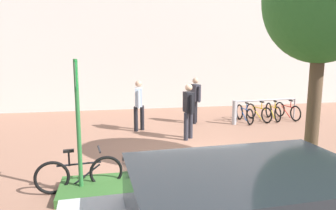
{
  "coord_description": "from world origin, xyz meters",
  "views": [
    {
      "loc": [
        -1.86,
        -7.78,
        2.72
      ],
      "look_at": [
        -0.16,
        1.4,
        1.1
      ],
      "focal_mm": 33.93,
      "sensor_mm": 36.0,
      "label": 1
    }
  ],
  "objects_px": {
    "bike_rack_cluster": "(266,111)",
    "bollard_steel": "(234,112)",
    "person_shirt_blue": "(139,102)",
    "person_suited_navy": "(189,108)",
    "person_suited_dark": "(195,97)",
    "parking_sign_post": "(78,108)",
    "bike_at_sign": "(80,174)",
    "tree_sidewalk": "(322,0)"
  },
  "relations": [
    {
      "from": "bike_rack_cluster",
      "to": "tree_sidewalk",
      "type": "bearing_deg",
      "value": -108.25
    },
    {
      "from": "tree_sidewalk",
      "to": "bike_at_sign",
      "type": "distance_m",
      "value": 5.92
    },
    {
      "from": "parking_sign_post",
      "to": "person_suited_navy",
      "type": "xyz_separation_m",
      "value": [
        2.94,
        3.32,
        -0.69
      ]
    },
    {
      "from": "bollard_steel",
      "to": "person_shirt_blue",
      "type": "distance_m",
      "value": 3.61
    },
    {
      "from": "parking_sign_post",
      "to": "bike_at_sign",
      "type": "xyz_separation_m",
      "value": [
        -0.03,
        0.14,
        -1.32
      ]
    },
    {
      "from": "parking_sign_post",
      "to": "person_suited_dark",
      "type": "distance_m",
      "value": 6.61
    },
    {
      "from": "parking_sign_post",
      "to": "person_suited_navy",
      "type": "relative_size",
      "value": 1.49
    },
    {
      "from": "bike_rack_cluster",
      "to": "bollard_steel",
      "type": "distance_m",
      "value": 1.58
    },
    {
      "from": "tree_sidewalk",
      "to": "bollard_steel",
      "type": "bearing_deg",
      "value": 86.96
    },
    {
      "from": "parking_sign_post",
      "to": "bollard_steel",
      "type": "height_order",
      "value": "parking_sign_post"
    },
    {
      "from": "tree_sidewalk",
      "to": "person_suited_navy",
      "type": "distance_m",
      "value": 4.68
    },
    {
      "from": "bollard_steel",
      "to": "bike_at_sign",
      "type": "bearing_deg",
      "value": -136.91
    },
    {
      "from": "person_shirt_blue",
      "to": "tree_sidewalk",
      "type": "bearing_deg",
      "value": -54.58
    },
    {
      "from": "bollard_steel",
      "to": "person_suited_navy",
      "type": "distance_m",
      "value": 2.75
    },
    {
      "from": "tree_sidewalk",
      "to": "parking_sign_post",
      "type": "relative_size",
      "value": 1.96
    },
    {
      "from": "parking_sign_post",
      "to": "bollard_steel",
      "type": "bearing_deg",
      "value": 44.11
    },
    {
      "from": "bike_rack_cluster",
      "to": "bollard_steel",
      "type": "xyz_separation_m",
      "value": [
        -1.51,
        -0.45,
        0.1
      ]
    },
    {
      "from": "bike_rack_cluster",
      "to": "person_shirt_blue",
      "type": "relative_size",
      "value": 1.54
    },
    {
      "from": "person_suited_navy",
      "to": "person_suited_dark",
      "type": "height_order",
      "value": "same"
    },
    {
      "from": "tree_sidewalk",
      "to": "bike_at_sign",
      "type": "xyz_separation_m",
      "value": [
        -4.87,
        0.12,
        -3.36
      ]
    },
    {
      "from": "bike_at_sign",
      "to": "person_shirt_blue",
      "type": "relative_size",
      "value": 0.97
    },
    {
      "from": "person_suited_dark",
      "to": "tree_sidewalk",
      "type": "bearing_deg",
      "value": -78.33
    },
    {
      "from": "bike_rack_cluster",
      "to": "bollard_steel",
      "type": "bearing_deg",
      "value": -163.34
    },
    {
      "from": "bike_rack_cluster",
      "to": "bollard_steel",
      "type": "height_order",
      "value": "bollard_steel"
    },
    {
      "from": "bike_rack_cluster",
      "to": "person_shirt_blue",
      "type": "distance_m",
      "value": 5.16
    },
    {
      "from": "parking_sign_post",
      "to": "person_shirt_blue",
      "type": "height_order",
      "value": "parking_sign_post"
    },
    {
      "from": "parking_sign_post",
      "to": "bike_rack_cluster",
      "type": "bearing_deg",
      "value": 39.22
    },
    {
      "from": "bike_at_sign",
      "to": "person_shirt_blue",
      "type": "xyz_separation_m",
      "value": [
        1.58,
        4.51,
        0.63
      ]
    },
    {
      "from": "person_suited_navy",
      "to": "bike_at_sign",
      "type": "bearing_deg",
      "value": -133.07
    },
    {
      "from": "parking_sign_post",
      "to": "person_suited_navy",
      "type": "distance_m",
      "value": 4.49
    },
    {
      "from": "bollard_steel",
      "to": "person_shirt_blue",
      "type": "bearing_deg",
      "value": -175.38
    },
    {
      "from": "tree_sidewalk",
      "to": "person_suited_navy",
      "type": "xyz_separation_m",
      "value": [
        -1.9,
        3.3,
        -2.73
      ]
    },
    {
      "from": "bike_rack_cluster",
      "to": "person_suited_dark",
      "type": "xyz_separation_m",
      "value": [
        -2.89,
        0.02,
        0.64
      ]
    },
    {
      "from": "bike_at_sign",
      "to": "bike_rack_cluster",
      "type": "height_order",
      "value": "bike_at_sign"
    },
    {
      "from": "bike_at_sign",
      "to": "person_suited_navy",
      "type": "relative_size",
      "value": 0.97
    },
    {
      "from": "parking_sign_post",
      "to": "person_suited_dark",
      "type": "xyz_separation_m",
      "value": [
        3.72,
        5.42,
        -0.69
      ]
    },
    {
      "from": "tree_sidewalk",
      "to": "bollard_steel",
      "type": "distance_m",
      "value": 5.91
    },
    {
      "from": "bike_at_sign",
      "to": "bike_rack_cluster",
      "type": "xyz_separation_m",
      "value": [
        6.64,
        5.25,
        -0.0
      ]
    },
    {
      "from": "tree_sidewalk",
      "to": "person_suited_dark",
      "type": "bearing_deg",
      "value": 101.67
    },
    {
      "from": "person_suited_dark",
      "to": "person_shirt_blue",
      "type": "relative_size",
      "value": 1.0
    },
    {
      "from": "person_suited_dark",
      "to": "bike_at_sign",
      "type": "bearing_deg",
      "value": -125.45
    },
    {
      "from": "bollard_steel",
      "to": "person_suited_dark",
      "type": "relative_size",
      "value": 0.52
    }
  ]
}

